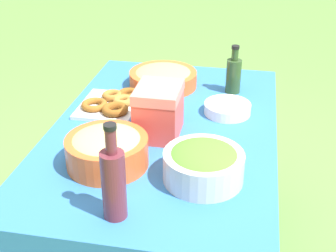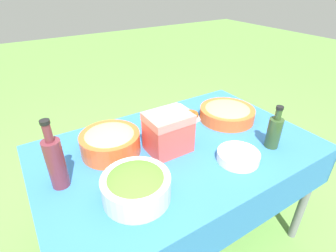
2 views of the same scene
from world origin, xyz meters
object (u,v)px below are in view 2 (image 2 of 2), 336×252
at_px(wine_bottle, 56,162).
at_px(cooler_box, 168,132).
at_px(bread_bowl, 227,112).
at_px(olive_oil_bottle, 274,131).
at_px(plate_stack, 238,156).
at_px(donut_platter, 173,116).
at_px(salad_bowl, 136,185).
at_px(pasta_bowl, 110,141).

relative_size(wine_bottle, cooler_box, 1.49).
xyz_separation_m(wine_bottle, bread_bowl, (1.03, 0.06, -0.08)).
distance_m(olive_oil_bottle, wine_bottle, 1.07).
distance_m(plate_stack, cooler_box, 0.37).
relative_size(donut_platter, olive_oil_bottle, 1.33).
xyz_separation_m(salad_bowl, bread_bowl, (0.78, 0.30, -0.02)).
distance_m(pasta_bowl, donut_platter, 0.48).
xyz_separation_m(olive_oil_bottle, wine_bottle, (-1.03, 0.30, 0.04)).
relative_size(donut_platter, wine_bottle, 0.97).
bearing_deg(olive_oil_bottle, plate_stack, 178.38).
bearing_deg(bread_bowl, salad_bowl, -158.92).
distance_m(plate_stack, olive_oil_bottle, 0.25).
bearing_deg(plate_stack, salad_bowl, 175.47).
distance_m(donut_platter, bread_bowl, 0.34).
relative_size(plate_stack, bread_bowl, 0.61).
distance_m(salad_bowl, cooler_box, 0.37).
relative_size(olive_oil_bottle, cooler_box, 1.08).
bearing_deg(pasta_bowl, plate_stack, -38.37).
xyz_separation_m(pasta_bowl, cooler_box, (0.26, -0.14, 0.04)).
relative_size(salad_bowl, plate_stack, 1.36).
height_order(wine_bottle, bread_bowl, wine_bottle).
bearing_deg(salad_bowl, wine_bottle, 135.27).
relative_size(salad_bowl, bread_bowl, 0.83).
bearing_deg(cooler_box, donut_platter, 52.59).
bearing_deg(cooler_box, plate_stack, -47.15).
xyz_separation_m(olive_oil_bottle, cooler_box, (-0.49, 0.27, 0.01)).
height_order(salad_bowl, pasta_bowl, pasta_bowl).
bearing_deg(olive_oil_bottle, salad_bowl, 176.37).
xyz_separation_m(donut_platter, plate_stack, (0.04, -0.53, 0.00)).
bearing_deg(pasta_bowl, bread_bowl, -4.32).
bearing_deg(wine_bottle, olive_oil_bottle, -16.05).
xyz_separation_m(plate_stack, bread_bowl, (0.25, 0.35, 0.02)).
relative_size(pasta_bowl, olive_oil_bottle, 1.28).
bearing_deg(donut_platter, salad_bowl, -135.61).
bearing_deg(olive_oil_bottle, wine_bottle, 163.95).
relative_size(donut_platter, bread_bowl, 0.93).
height_order(wine_bottle, cooler_box, wine_bottle).
bearing_deg(salad_bowl, plate_stack, -4.53).
distance_m(wine_bottle, cooler_box, 0.54).
height_order(plate_stack, wine_bottle, wine_bottle).
bearing_deg(bread_bowl, wine_bottle, -176.90).
relative_size(donut_platter, plate_stack, 1.52).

